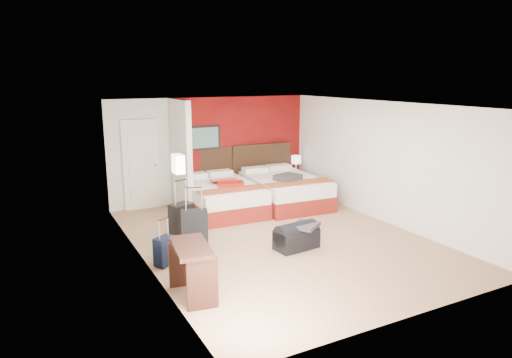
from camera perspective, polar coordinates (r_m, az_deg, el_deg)
ground at (r=8.70m, az=2.82°, el=-7.43°), size 6.50×6.50×0.00m
room_walls at (r=9.06m, az=-9.38°, el=1.48°), size 5.02×6.52×2.50m
red_accent_panel at (r=11.51m, az=-2.01°, el=3.99°), size 3.50×0.04×2.50m
partition_wall at (r=10.30m, az=-9.34°, el=2.79°), size 0.12×1.20×2.50m
entry_door at (r=10.70m, az=-14.11°, el=1.72°), size 0.82×0.06×2.05m
bed_left at (r=10.32m, az=-4.34°, el=-2.35°), size 1.56×2.18×0.64m
bed_right at (r=10.89m, az=3.57°, el=-1.48°), size 1.67×2.28×0.66m
red_suitcase_open at (r=10.18m, az=-3.63°, el=-0.42°), size 0.74×0.89×0.10m
jacket_bundle at (r=10.50m, az=3.97°, el=0.19°), size 0.64×0.57×0.13m
nightstand at (r=12.03m, az=4.96°, el=-0.46°), size 0.38×0.38×0.52m
table_lamp at (r=11.93m, az=5.01°, el=1.83°), size 0.31×0.31×0.46m
suitcase_black at (r=8.74m, az=-9.22°, el=-5.27°), size 0.50×0.40×0.64m
suitcase_charcoal at (r=8.16m, az=-7.64°, el=-6.40°), size 0.52×0.41×0.68m
suitcase_navy at (r=7.59m, az=-11.30°, el=-8.94°), size 0.38×0.34×0.45m
duffel_bag at (r=8.19m, az=5.05°, el=-7.33°), size 0.81×0.50×0.39m
jacket_draped at (r=8.16m, az=6.16°, el=-5.76°), size 0.62×0.60×0.06m
desk at (r=6.46m, az=-7.94°, el=-11.29°), size 0.60×0.97×0.76m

